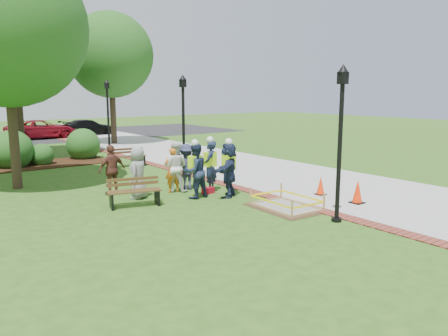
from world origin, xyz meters
TOP-DOWN VIEW (x-y plane):
  - ground at (0.00, 0.00)m, footprint 100.00×100.00m
  - sidewalk at (5.00, 10.00)m, footprint 6.00×60.00m
  - brick_edging at (1.75, 10.00)m, footprint 0.50×60.00m
  - mulch_bed at (-3.00, 12.00)m, footprint 7.00×3.00m
  - parking_lot at (0.00, 27.00)m, footprint 36.00×12.00m
  - wet_concrete_pad at (1.14, -1.14)m, footprint 1.79×2.36m
  - bench_near at (-2.52, 1.83)m, footprint 1.72×0.94m
  - bench_far at (0.56, 8.95)m, footprint 1.67×0.71m
  - cone_front at (3.35, -2.12)m, footprint 0.40×0.40m
  - cone_back at (3.33, -0.62)m, footprint 0.34×0.34m
  - cone_far at (3.95, 10.33)m, footprint 0.43×0.43m
  - toolbox at (0.35, 1.94)m, footprint 0.45×0.27m
  - lamp_near at (1.25, -3.00)m, footprint 0.28×0.28m
  - lamp_mid at (1.25, 5.00)m, footprint 0.28×0.28m
  - lamp_far at (1.25, 13.00)m, footprint 0.28×0.28m
  - tree_left at (-4.86, 6.89)m, footprint 5.73×5.73m
  - tree_back at (-2.89, 15.13)m, footprint 6.18×6.18m
  - tree_right at (3.88, 18.60)m, footprint 5.78×5.78m
  - shrub_b at (-3.98, 11.98)m, footprint 1.93×1.93m
  - shrub_c at (-2.68, 11.92)m, footprint 1.15×1.15m
  - shrub_d at (-0.32, 12.76)m, footprint 1.77×1.77m
  - shrub_e at (-3.05, 13.07)m, footprint 0.85×0.85m
  - casual_person_a at (-1.93, 2.74)m, footprint 0.66×0.64m
  - casual_person_b at (-0.54, 2.86)m, footprint 0.57×0.43m
  - casual_person_c at (-0.42, 2.87)m, footprint 0.67×0.68m
  - casual_person_d at (-2.43, 3.77)m, footprint 0.62×0.45m
  - casual_person_e at (0.07, 2.93)m, footprint 0.58×0.42m
  - hivis_worker_a at (0.64, 1.12)m, footprint 0.70×0.67m
  - hivis_worker_b at (0.58, 2.14)m, footprint 0.69×0.68m
  - hivis_worker_c at (-0.39, 1.62)m, footprint 0.62×0.43m
  - parked_car_c at (0.72, 25.14)m, footprint 2.28×4.92m
  - parked_car_d at (4.59, 25.72)m, footprint 2.59×4.62m

SIDE VIEW (x-z plane):
  - ground at x=0.00m, z-range 0.00..0.00m
  - shrub_b at x=-3.98m, z-range -0.97..0.97m
  - shrub_c at x=-2.68m, z-range -0.57..0.57m
  - shrub_d at x=-0.32m, z-range -0.89..0.89m
  - shrub_e at x=-3.05m, z-range -0.43..0.43m
  - parked_car_c at x=0.72m, z-range -0.79..0.79m
  - parked_car_d at x=4.59m, z-range -0.71..0.71m
  - parking_lot at x=0.00m, z-range 0.00..0.01m
  - sidewalk at x=5.00m, z-range 0.00..0.02m
  - brick_edging at x=1.75m, z-range 0.00..0.03m
  - mulch_bed at x=-3.00m, z-range -0.01..0.04m
  - toolbox at x=0.35m, z-range 0.00..0.21m
  - wet_concrete_pad at x=1.14m, z-range -0.04..0.51m
  - bench_far at x=0.56m, z-range -0.16..0.72m
  - bench_near at x=-2.52m, z-range -0.16..0.73m
  - cone_back at x=3.33m, z-range -0.01..0.66m
  - cone_front at x=3.35m, z-range -0.01..0.77m
  - cone_far at x=3.95m, z-range -0.02..0.82m
  - casual_person_b at x=-0.54m, z-range 0.00..1.62m
  - casual_person_e at x=0.07m, z-range 0.00..1.68m
  - casual_person_d at x=-2.43m, z-range 0.00..1.75m
  - casual_person_a at x=-1.93m, z-range 0.00..1.76m
  - casual_person_c at x=-0.42m, z-range 0.00..1.81m
  - hivis_worker_b at x=0.58m, z-range -0.01..1.98m
  - hivis_worker_c at x=-0.39m, z-range -0.01..1.98m
  - hivis_worker_a at x=0.64m, z-range -0.01..2.00m
  - lamp_near at x=1.25m, z-range 0.35..4.61m
  - lamp_mid at x=1.25m, z-range 0.35..4.61m
  - lamp_far at x=1.25m, z-range 0.35..4.61m
  - tree_left at x=-4.86m, z-range 1.48..10.18m
  - tree_right at x=3.88m, z-range 1.56..10.51m
  - tree_back at x=-2.89m, z-range 1.63..11.10m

